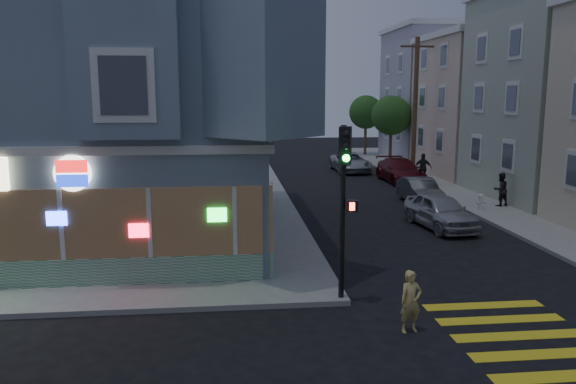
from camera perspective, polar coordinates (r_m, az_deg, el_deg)
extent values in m
plane|color=black|center=(13.08, -5.06, -15.15)|extent=(120.00, 120.00, 0.00)
cube|color=gray|center=(37.72, -26.73, 0.52)|extent=(33.00, 42.00, 0.15)
cube|color=gray|center=(23.59, -20.75, 9.56)|extent=(14.00, 14.00, 11.00)
cube|color=silver|center=(23.64, -20.50, 5.57)|extent=(14.30, 14.30, 0.25)
cube|color=#196B33|center=(17.58, -25.49, -7.55)|extent=(13.60, 0.12, 0.80)
cube|color=#382B1E|center=(17.23, -25.83, -3.10)|extent=(13.60, 0.10, 2.00)
cylinder|color=white|center=(16.43, -21.05, 1.79)|extent=(1.00, 0.12, 1.00)
cube|color=beige|center=(41.77, 22.21, 7.97)|extent=(12.00, 8.60, 9.00)
cube|color=#A29FAF|center=(49.88, 17.36, 9.31)|extent=(12.00, 8.60, 10.50)
cylinder|color=#4C3826|center=(37.86, 12.78, 8.33)|extent=(0.30, 0.30, 9.00)
cube|color=#4C3826|center=(37.97, 13.01, 14.22)|extent=(2.20, 0.12, 0.12)
cylinder|color=#4C3826|center=(43.80, 10.36, 4.79)|extent=(0.24, 0.24, 3.20)
sphere|color=#244B1B|center=(43.66, 10.45, 7.66)|extent=(3.00, 3.00, 3.00)
cylinder|color=#4C3826|center=(51.50, 7.86, 5.60)|extent=(0.24, 0.24, 3.20)
sphere|color=#244B1B|center=(51.38, 7.91, 8.05)|extent=(3.00, 3.00, 3.00)
imported|color=#D0BB6A|center=(13.68, 12.36, -10.81)|extent=(0.60, 0.45, 1.49)
imported|color=black|center=(29.18, 20.79, 0.24)|extent=(0.92, 0.79, 1.62)
imported|color=#23222A|center=(35.40, 13.56, 2.37)|extent=(1.15, 0.82, 1.82)
imported|color=#ABAEB3|center=(24.24, 15.21, -1.88)|extent=(2.19, 4.42, 1.45)
imported|color=#393B3E|center=(29.37, 13.27, 0.09)|extent=(1.43, 4.01, 1.32)
imported|color=#5A141C|center=(36.37, 11.34, 2.14)|extent=(2.23, 5.19, 1.49)
imported|color=#AAB0B5|center=(40.82, 6.35, 3.03)|extent=(2.34, 4.98, 1.38)
cylinder|color=black|center=(14.78, 5.55, -2.17)|extent=(0.15, 0.15, 4.61)
cube|color=black|center=(14.31, 5.83, 4.71)|extent=(0.37, 0.35, 0.97)
sphere|color=black|center=(14.15, 5.97, 5.88)|extent=(0.18, 0.18, 0.18)
sphere|color=black|center=(14.17, 5.95, 4.66)|extent=(0.18, 0.18, 0.18)
sphere|color=#19F23F|center=(14.20, 5.93, 3.44)|extent=(0.18, 0.18, 0.18)
cube|color=black|center=(14.62, 6.58, -1.39)|extent=(0.34, 0.28, 0.29)
cube|color=#FF2614|center=(14.52, 6.66, -1.47)|extent=(0.20, 0.02, 0.20)
cylinder|color=white|center=(27.94, 18.99, -1.13)|extent=(0.24, 0.24, 0.60)
sphere|color=white|center=(27.88, 19.03, -0.43)|extent=(0.26, 0.26, 0.26)
cylinder|color=white|center=(27.93, 19.00, -1.03)|extent=(0.45, 0.12, 0.12)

